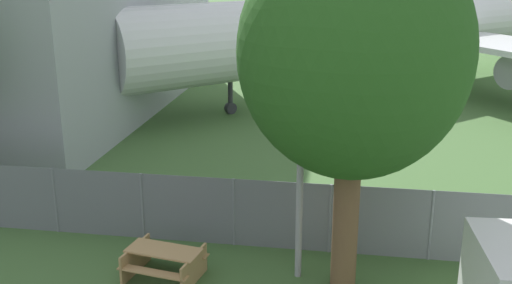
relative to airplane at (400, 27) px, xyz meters
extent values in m
cylinder|color=slate|center=(-10.68, -21.85, -2.53)|extent=(0.07, 0.07, 1.91)
cylinder|color=slate|center=(-8.14, -21.85, -2.53)|extent=(0.07, 0.07, 1.91)
cylinder|color=slate|center=(-5.59, -21.85, -2.53)|extent=(0.07, 0.07, 1.91)
cylinder|color=slate|center=(-3.05, -21.85, -2.53)|extent=(0.07, 0.07, 1.91)
cylinder|color=slate|center=(-0.50, -21.85, -2.53)|extent=(0.07, 0.07, 1.91)
cube|color=slate|center=(-5.59, -21.85, -2.53)|extent=(56.00, 0.01, 1.91)
cylinder|color=white|center=(-0.33, -0.32, 0.05)|extent=(27.71, 26.63, 3.80)
cone|color=white|center=(-14.26, -13.57, 0.05)|extent=(5.38, 5.38, 3.80)
cube|color=white|center=(-5.76, 7.90, -0.52)|extent=(15.22, 13.48, 0.30)
cylinder|color=#939399|center=(-3.90, 6.44, -1.53)|extent=(3.66, 3.60, 1.71)
cylinder|color=#2D2D33|center=(-8.49, -8.08, -2.67)|extent=(0.24, 0.24, 1.63)
cylinder|color=#2D2D33|center=(-8.49, -8.08, -3.20)|extent=(0.61, 0.60, 0.56)
cylinder|color=#2D2D33|center=(2.49, -0.78, -2.67)|extent=(0.24, 0.24, 1.63)
cylinder|color=#2D2D33|center=(2.49, -0.78, -3.20)|extent=(0.61, 0.60, 0.56)
cylinder|color=#2D2D33|center=(-0.65, 2.53, -2.67)|extent=(0.24, 0.24, 1.63)
cylinder|color=#2D2D33|center=(-0.65, 2.53, -3.20)|extent=(0.61, 0.60, 0.56)
cube|color=tan|center=(-6.92, -23.82, -2.74)|extent=(1.88, 1.06, 0.04)
cube|color=tan|center=(-6.83, -23.27, -3.04)|extent=(1.80, 0.58, 0.04)
cube|color=tan|center=(-7.02, -24.37, -3.04)|extent=(1.80, 0.58, 0.04)
cube|color=tan|center=(-6.15, -23.96, -3.11)|extent=(0.30, 1.39, 0.74)
cube|color=tan|center=(-7.70, -23.68, -3.11)|extent=(0.30, 1.39, 0.74)
cylinder|color=brown|center=(-2.65, -23.55, -1.75)|extent=(0.59, 0.59, 3.47)
ellipsoid|color=#28561E|center=(-2.65, -23.55, 2.08)|extent=(4.94, 4.94, 5.43)
cylinder|color=#99999E|center=(-3.74, -23.21, 0.66)|extent=(0.16, 0.16, 8.28)
camera|label=1|loc=(-2.68, -36.22, 4.02)|focal=42.00mm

